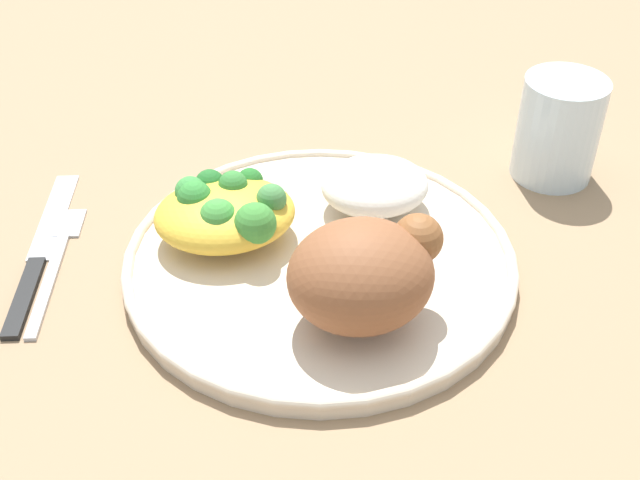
{
  "coord_description": "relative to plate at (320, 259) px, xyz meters",
  "views": [
    {
      "loc": [
        -0.09,
        -0.43,
        0.37
      ],
      "look_at": [
        0.0,
        0.0,
        0.03
      ],
      "focal_mm": 45.26,
      "sensor_mm": 36.0,
      "label": 1
    }
  ],
  "objects": [
    {
      "name": "ground_plane",
      "position": [
        0.0,
        0.0,
        -0.01
      ],
      "size": [
        2.0,
        2.0,
        0.0
      ],
      "primitive_type": "plane",
      "color": "#957656"
    },
    {
      "name": "plate",
      "position": [
        0.0,
        0.0,
        0.0
      ],
      "size": [
        0.28,
        0.28,
        0.02
      ],
      "color": "beige",
      "rests_on": "ground_plane"
    },
    {
      "name": "roasted_chicken",
      "position": [
        0.01,
        -0.07,
        0.04
      ],
      "size": [
        0.1,
        0.08,
        0.07
      ],
      "color": "brown",
      "rests_on": "plate"
    },
    {
      "name": "rice_pile",
      "position": [
        0.05,
        0.05,
        0.02
      ],
      "size": [
        0.08,
        0.07,
        0.03
      ],
      "primitive_type": "ellipsoid",
      "color": "silver",
      "rests_on": "plate"
    },
    {
      "name": "mac_cheese_with_broccoli",
      "position": [
        -0.06,
        0.03,
        0.03
      ],
      "size": [
        0.1,
        0.08,
        0.04
      ],
      "color": "gold",
      "rests_on": "plate"
    },
    {
      "name": "fork",
      "position": [
        -0.19,
        0.04,
        -0.01
      ],
      "size": [
        0.04,
        0.14,
        0.01
      ],
      "color": "#B2B2B7",
      "rests_on": "ground_plane"
    },
    {
      "name": "knife",
      "position": [
        -0.2,
        0.05,
        -0.0
      ],
      "size": [
        0.04,
        0.19,
        0.01
      ],
      "color": "black",
      "rests_on": "ground_plane"
    },
    {
      "name": "water_glass",
      "position": [
        0.21,
        0.08,
        0.03
      ],
      "size": [
        0.07,
        0.07,
        0.09
      ],
      "primitive_type": "cylinder",
      "color": "silver",
      "rests_on": "ground_plane"
    }
  ]
}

